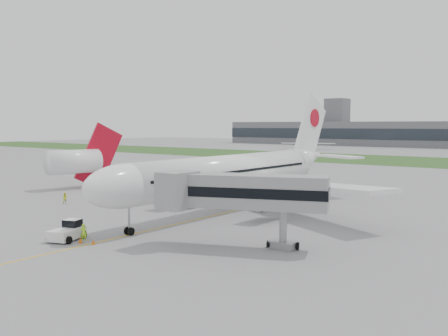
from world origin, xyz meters
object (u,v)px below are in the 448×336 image
Objects in this scene: ground_crew_near at (84,233)px; neighbor_aircraft at (77,161)px; airliner at (235,172)px; pushback_tug at (68,231)px; jet_bridge at (239,192)px.

ground_crew_near is 46.29m from neighbor_aircraft.
airliner is at bearing -130.12° from ground_crew_near.
jet_bridge is (16.61, 8.35, 4.68)m from pushback_tug.
pushback_tug is at bearing -175.49° from jet_bridge.
pushback_tug is 2.39× the size of ground_crew_near.
airliner is 3.41× the size of jet_bridge.
neighbor_aircraft reaches higher than ground_crew_near.
neighbor_aircraft is (-52.19, 18.80, -0.30)m from jet_bridge.
airliner is at bearing 105.44° from jet_bridge.
pushback_tug is at bearing -26.16° from neighbor_aircraft.
jet_bridge is at bearing 171.59° from ground_crew_near.
ground_crew_near is (-1.48, -24.89, -4.71)m from airliner.
pushback_tug is (-3.49, -25.38, -4.71)m from airliner.
jet_bridge is at bearing -52.39° from airliner.
airliner is 21.50m from jet_bridge.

